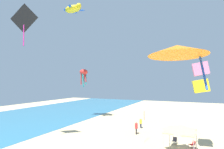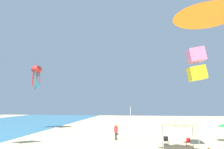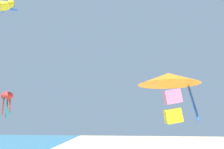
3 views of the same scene
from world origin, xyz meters
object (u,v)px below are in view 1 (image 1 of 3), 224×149
at_px(canopy_tent, 180,128).
at_px(banner_flag, 144,123).
at_px(person_far_stroller, 136,127).
at_px(kite_box_pink, 201,77).
at_px(kite_diamond_black, 24,20).
at_px(kite_turtle_yellow, 73,9).
at_px(folding_chair_left_of_tent, 175,140).
at_px(person_near_umbrella, 141,122).
at_px(folding_chair_right_of_tent, 193,144).
at_px(kite_octopus_red, 84,73).
at_px(kite_delta_orange, 177,50).

relative_size(canopy_tent, banner_flag, 0.91).
bearing_deg(person_far_stroller, kite_box_pink, -127.85).
height_order(kite_diamond_black, kite_turtle_yellow, kite_turtle_yellow).
bearing_deg(folding_chair_left_of_tent, person_near_umbrella, 140.38).
bearing_deg(person_far_stroller, folding_chair_right_of_tent, -121.47).
height_order(folding_chair_left_of_tent, kite_diamond_black, kite_diamond_black).
height_order(person_near_umbrella, kite_diamond_black, kite_diamond_black).
relative_size(folding_chair_right_of_tent, kite_box_pink, 0.24).
relative_size(folding_chair_right_of_tent, banner_flag, 0.20).
xyz_separation_m(folding_chair_left_of_tent, person_far_stroller, (2.21, 5.63, 0.61)).
xyz_separation_m(kite_box_pink, kite_octopus_red, (12.23, 23.15, 1.64)).
xyz_separation_m(folding_chair_right_of_tent, banner_flag, (-0.17, 5.75, 1.92)).
height_order(banner_flag, kite_box_pink, kite_box_pink).
bearing_deg(banner_flag, folding_chair_left_of_tent, -77.77).
height_order(banner_flag, kite_diamond_black, kite_diamond_black).
xyz_separation_m(canopy_tent, kite_octopus_red, (13.34, 21.04, 7.10)).
bearing_deg(person_near_umbrella, kite_box_pink, -176.31).
xyz_separation_m(canopy_tent, kite_turtle_yellow, (7.27, 19.53, 19.13)).
relative_size(kite_octopus_red, kite_diamond_black, 0.76).
xyz_separation_m(kite_diamond_black, kite_turtle_yellow, (12.82, 2.30, 6.58)).
xyz_separation_m(person_far_stroller, kite_box_pink, (-4.32, -8.63, 7.10)).
xyz_separation_m(canopy_tent, person_far_stroller, (5.43, 6.52, -1.64)).
distance_m(folding_chair_left_of_tent, person_near_umbrella, 8.56).
distance_m(folding_chair_left_of_tent, kite_box_pink, 8.54).
relative_size(person_far_stroller, kite_octopus_red, 0.46).
distance_m(banner_flag, person_far_stroller, 3.81).
height_order(folding_chair_left_of_tent, person_far_stroller, person_far_stroller).
xyz_separation_m(kite_octopus_red, kite_diamond_black, (-18.90, -3.81, 5.44)).
xyz_separation_m(person_near_umbrella, kite_turtle_yellow, (-2.03, 12.61, 20.86)).
xyz_separation_m(banner_flag, kite_box_pink, (-1.31, -6.69, 5.79)).
xyz_separation_m(person_far_stroller, kite_diamond_black, (-10.99, 10.71, 14.18)).
distance_m(folding_chair_left_of_tent, kite_diamond_black, 23.72).
distance_m(folding_chair_right_of_tent, kite_turtle_yellow, 30.12).
bearing_deg(banner_flag, person_near_umbrella, 18.73).
xyz_separation_m(canopy_tent, kite_diamond_black, (-5.56, 17.23, 12.55)).
bearing_deg(kite_diamond_black, kite_delta_orange, -25.82).
bearing_deg(banner_flag, canopy_tent, -117.87).
xyz_separation_m(folding_chair_left_of_tent, banner_flag, (-0.80, 3.69, 1.92)).
relative_size(kite_octopus_red, kite_turtle_yellow, 0.90).
distance_m(canopy_tent, kite_octopus_red, 25.91).
relative_size(person_near_umbrella, kite_delta_orange, 0.35).
bearing_deg(banner_flag, kite_octopus_red, 56.45).
bearing_deg(person_far_stroller, folding_chair_left_of_tent, -122.67).
bearing_deg(kite_octopus_red, kite_box_pink, -21.83).
xyz_separation_m(person_far_stroller, person_near_umbrella, (3.86, 0.39, -0.10)).
height_order(banner_flag, person_near_umbrella, banner_flag).
relative_size(person_far_stroller, kite_diamond_black, 0.35).
bearing_deg(folding_chair_left_of_tent, person_far_stroller, 164.21).
distance_m(folding_chair_right_of_tent, person_near_umbrella, 10.51).
height_order(folding_chair_right_of_tent, kite_delta_orange, kite_delta_orange).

